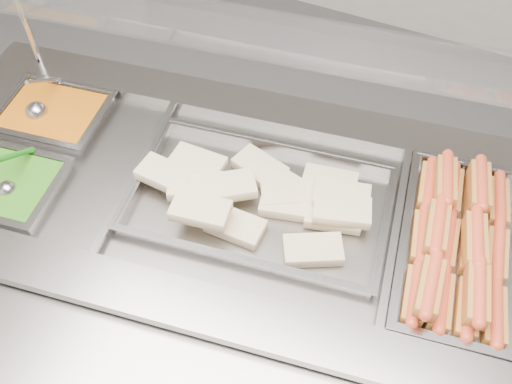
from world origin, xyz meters
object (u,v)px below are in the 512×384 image
at_px(pan_hotdogs, 467,255).
at_px(ladle, 38,110).
at_px(steam_counter, 242,275).
at_px(serving_spoon, 9,183).
at_px(pan_wraps, 259,204).
at_px(sneeze_guard, 261,35).

bearing_deg(pan_hotdogs, ladle, -176.80).
relative_size(steam_counter, pan_hotdogs, 3.33).
bearing_deg(serving_spoon, steam_counter, 22.59).
bearing_deg(ladle, pan_wraps, -1.05).
relative_size(steam_counter, pan_wraps, 2.71).
bearing_deg(sneeze_guard, serving_spoon, -140.17).
bearing_deg(sneeze_guard, pan_hotdogs, -10.38).
bearing_deg(serving_spoon, ladle, 112.91).
xyz_separation_m(steam_counter, ladle, (-0.71, 0.02, 0.47)).
relative_size(pan_wraps, serving_spoon, 4.15).
height_order(steam_counter, pan_hotdogs, pan_hotdogs).
distance_m(pan_hotdogs, serving_spoon, 1.27).
xyz_separation_m(steam_counter, sneeze_guard, (-0.03, 0.22, 0.83)).
bearing_deg(sneeze_guard, ladle, -163.78).
height_order(pan_wraps, serving_spoon, serving_spoon).
relative_size(sneeze_guard, pan_wraps, 2.28).
relative_size(steam_counter, ladle, 10.45).
relative_size(pan_hotdogs, serving_spoon, 3.37).
xyz_separation_m(steam_counter, pan_hotdogs, (0.63, 0.10, 0.42)).
xyz_separation_m(steam_counter, pan_wraps, (0.06, 0.01, 0.43)).
bearing_deg(sneeze_guard, pan_wraps, -65.75).
bearing_deg(pan_hotdogs, serving_spoon, -164.21).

